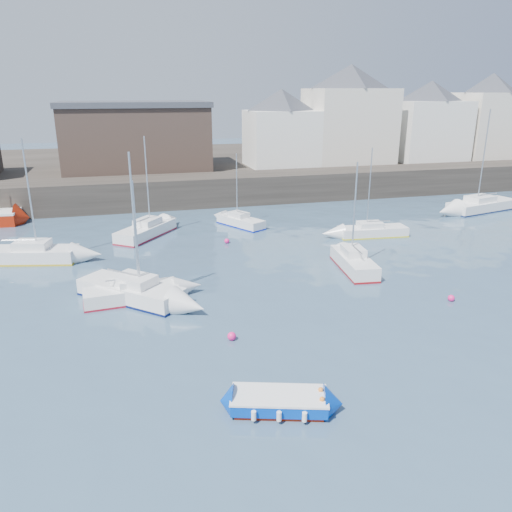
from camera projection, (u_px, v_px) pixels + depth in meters
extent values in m
plane|color=#2D4760|center=(328.00, 375.00, 21.28)|extent=(220.00, 220.00, 0.00)
cube|color=#28231E|center=(200.00, 190.00, 52.90)|extent=(90.00, 5.00, 3.00)
cube|color=#28231E|center=(180.00, 167.00, 69.44)|extent=(90.00, 32.00, 2.80)
cube|color=beige|center=(348.00, 126.00, 62.39)|extent=(10.00, 8.00, 9.00)
pyramid|color=#3A3D44|center=(351.00, 76.00, 60.54)|extent=(13.36, 13.36, 2.80)
cube|color=white|center=(427.00, 131.00, 64.87)|extent=(9.00, 7.00, 7.50)
pyramid|color=#3A3D44|center=(432.00, 91.00, 63.30)|extent=(11.88, 11.88, 2.45)
cube|color=beige|center=(487.00, 126.00, 66.91)|extent=(8.00, 7.00, 8.50)
pyramid|color=#3A3D44|center=(493.00, 83.00, 65.19)|extent=(11.14, 11.14, 2.45)
cube|color=white|center=(281.00, 139.00, 60.13)|extent=(8.00, 7.00, 6.50)
pyramid|color=#3A3D44|center=(282.00, 100.00, 58.72)|extent=(11.14, 11.14, 2.45)
cube|color=#3D2D26|center=(136.00, 139.00, 57.26)|extent=(16.00, 10.00, 7.00)
cube|color=#3A3D44|center=(133.00, 104.00, 56.06)|extent=(16.40, 10.40, 0.60)
cube|color=#971B08|center=(279.00, 408.00, 18.90)|extent=(3.53, 2.26, 0.16)
cube|color=#0038B5|center=(279.00, 401.00, 18.80)|extent=(3.86, 2.52, 0.45)
cube|color=white|center=(279.00, 395.00, 18.72)|extent=(3.94, 2.58, 0.08)
cube|color=white|center=(279.00, 400.00, 18.78)|extent=(3.04, 1.87, 0.41)
cube|color=#CCB880|center=(279.00, 397.00, 18.75)|extent=(0.56, 1.10, 0.06)
cylinder|color=white|center=(256.00, 388.00, 19.67)|extent=(0.18, 0.18, 0.36)
cylinder|color=white|center=(254.00, 416.00, 18.03)|extent=(0.18, 0.18, 0.36)
cylinder|color=white|center=(279.00, 389.00, 19.63)|extent=(0.18, 0.18, 0.36)
cylinder|color=white|center=(279.00, 416.00, 17.99)|extent=(0.18, 0.18, 0.36)
cylinder|color=white|center=(302.00, 390.00, 19.60)|extent=(0.18, 0.18, 0.36)
cylinder|color=white|center=(305.00, 417.00, 17.96)|extent=(0.18, 0.18, 0.36)
cube|color=white|center=(132.00, 294.00, 28.63)|extent=(5.42, 2.18, 0.87)
cube|color=maroon|center=(132.00, 300.00, 28.75)|extent=(5.48, 2.20, 0.12)
cube|color=white|center=(135.00, 282.00, 28.51)|extent=(1.96, 1.44, 0.48)
cylinder|color=silver|center=(136.00, 235.00, 27.71)|extent=(0.10, 0.10, 6.08)
cube|color=white|center=(131.00, 291.00, 28.83)|extent=(6.17, 6.04, 0.98)
cube|color=#091242|center=(132.00, 298.00, 28.96)|extent=(6.23, 6.10, 0.13)
cube|color=white|center=(134.00, 280.00, 28.44)|extent=(2.74, 2.72, 0.54)
cylinder|color=silver|center=(134.00, 222.00, 27.19)|extent=(0.11, 0.11, 7.52)
cube|color=white|center=(354.00, 263.00, 33.65)|extent=(2.34, 5.56, 0.97)
cube|color=maroon|center=(354.00, 269.00, 33.79)|extent=(2.36, 5.61, 0.13)
cube|color=white|center=(353.00, 251.00, 33.67)|extent=(1.50, 2.02, 0.54)
cylinder|color=silver|center=(355.00, 209.00, 33.03)|extent=(0.11, 0.11, 6.20)
cube|color=white|center=(373.00, 231.00, 41.52)|extent=(5.77, 2.28, 0.78)
cube|color=yellow|center=(372.00, 235.00, 41.62)|extent=(5.82, 2.31, 0.10)
cube|color=white|center=(370.00, 225.00, 41.28)|extent=(2.08, 1.52, 0.43)
cylinder|color=silver|center=(369.00, 189.00, 40.28)|extent=(0.09, 0.09, 6.47)
cube|color=white|center=(29.00, 255.00, 35.22)|extent=(6.89, 3.55, 0.99)
cube|color=gold|center=(30.00, 261.00, 35.36)|extent=(6.96, 3.59, 0.13)
cube|color=white|center=(32.00, 245.00, 34.99)|extent=(2.60, 2.06, 0.55)
cylinder|color=silver|center=(30.00, 195.00, 33.89)|extent=(0.11, 0.11, 7.57)
cube|color=white|center=(241.00, 222.00, 44.54)|extent=(3.73, 5.00, 0.79)
cube|color=#00129D|center=(241.00, 225.00, 44.65)|extent=(3.77, 5.05, 0.11)
cube|color=white|center=(239.00, 215.00, 44.52)|extent=(1.85, 2.05, 0.44)
cylinder|color=silver|center=(237.00, 186.00, 43.87)|extent=(0.09, 0.09, 5.58)
cube|color=white|center=(482.00, 206.00, 50.27)|extent=(8.11, 4.23, 1.00)
cube|color=#121E42|center=(481.00, 210.00, 50.41)|extent=(8.19, 4.27, 0.13)
cube|color=white|center=(480.00, 199.00, 49.85)|extent=(3.07, 2.45, 0.55)
cylinder|color=silver|center=(484.00, 157.00, 48.36)|extent=(0.11, 0.11, 8.91)
cube|color=white|center=(146.00, 231.00, 41.37)|extent=(5.40, 6.17, 0.94)
cube|color=maroon|center=(146.00, 236.00, 41.50)|extent=(5.45, 6.23, 0.12)
cube|color=white|center=(148.00, 222.00, 41.42)|extent=(2.52, 2.65, 0.52)
cylinder|color=silver|center=(147.00, 181.00, 40.64)|extent=(0.10, 0.10, 7.18)
sphere|color=#FF1C79|center=(232.00, 340.00, 24.27)|extent=(0.43, 0.43, 0.43)
sphere|color=#FF1C79|center=(451.00, 301.00, 28.76)|extent=(0.39, 0.39, 0.39)
sphere|color=#FF1C79|center=(227.00, 243.00, 39.65)|extent=(0.40, 0.40, 0.40)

